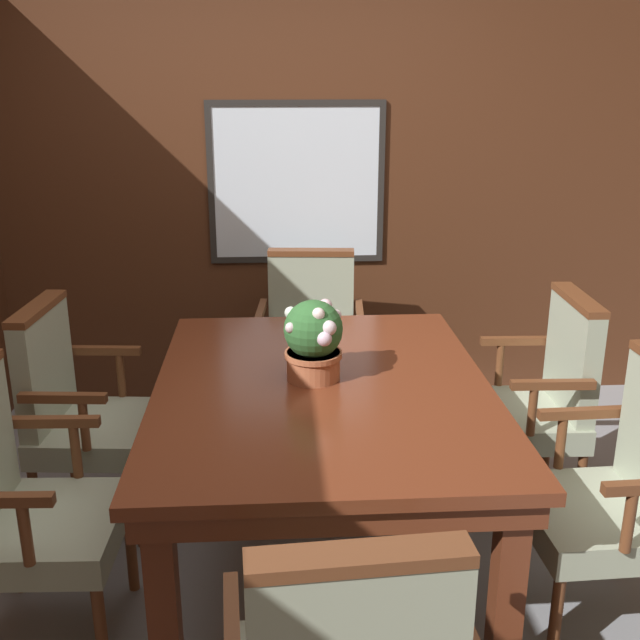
% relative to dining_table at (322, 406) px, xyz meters
% --- Properties ---
extents(ground_plane, '(14.00, 14.00, 0.00)m').
position_rel_dining_table_xyz_m(ground_plane, '(-0.17, -0.14, -0.68)').
color(ground_plane, gray).
extents(wall_back, '(7.20, 0.08, 2.45)m').
position_rel_dining_table_xyz_m(wall_back, '(-0.17, 1.70, 0.54)').
color(wall_back, '#4C2816').
rests_on(wall_back, ground_plane).
extents(dining_table, '(1.25, 1.63, 0.78)m').
position_rel_dining_table_xyz_m(dining_table, '(0.00, 0.00, 0.00)').
color(dining_table, maroon).
rests_on(dining_table, ground_plane).
extents(chair_head_far, '(0.58, 0.53, 0.98)m').
position_rel_dining_table_xyz_m(chair_head_far, '(0.02, 1.21, -0.15)').
color(chair_head_far, brown).
rests_on(chair_head_far, ground_plane).
extents(chair_right_far, '(0.51, 0.57, 0.98)m').
position_rel_dining_table_xyz_m(chair_right_far, '(0.99, 0.39, -0.15)').
color(chair_right_far, brown).
rests_on(chair_right_far, ground_plane).
extents(chair_left_near, '(0.51, 0.57, 0.98)m').
position_rel_dining_table_xyz_m(chair_left_near, '(-1.03, -0.34, -0.15)').
color(chair_left_near, brown).
rests_on(chair_left_near, ground_plane).
extents(chair_left_far, '(0.53, 0.58, 0.98)m').
position_rel_dining_table_xyz_m(chair_left_far, '(-1.02, 0.39, -0.15)').
color(chair_left_far, brown).
rests_on(chair_left_far, ground_plane).
extents(chair_right_near, '(0.51, 0.57, 0.98)m').
position_rel_dining_table_xyz_m(chair_right_near, '(1.01, -0.39, -0.15)').
color(chair_right_near, brown).
rests_on(chair_right_near, ground_plane).
extents(potted_plant, '(0.22, 0.25, 0.31)m').
position_rel_dining_table_xyz_m(potted_plant, '(-0.03, 0.05, 0.25)').
color(potted_plant, '#B2603D').
rests_on(potted_plant, dining_table).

